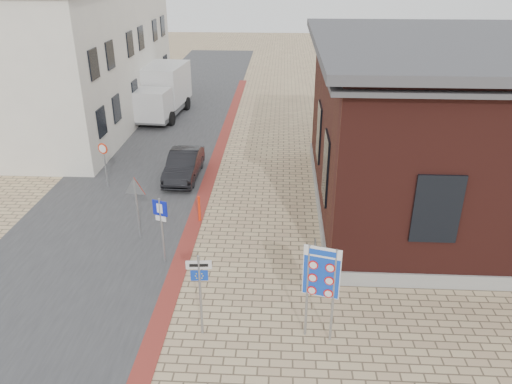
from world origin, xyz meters
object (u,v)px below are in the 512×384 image
(box_truck, at_px, (162,91))
(bollard, at_px, (199,209))
(essen_sign, at_px, (200,283))
(border_sign, at_px, (321,274))
(parking_sign, at_px, (161,220))
(sedan, at_px, (184,165))

(box_truck, xyz_separation_m, bollard, (4.68, -14.33, -1.10))
(box_truck, height_order, essen_sign, box_truck)
(essen_sign, bearing_deg, border_sign, -4.44)
(border_sign, distance_m, essen_sign, 3.22)
(essen_sign, bearing_deg, parking_sign, 113.37)
(box_truck, bearing_deg, parking_sign, -71.81)
(sedan, xyz_separation_m, parking_sign, (0.65, -7.25, 1.00))
(border_sign, height_order, essen_sign, border_sign)
(parking_sign, bearing_deg, border_sign, -14.95)
(essen_sign, height_order, bollard, essen_sign)
(border_sign, height_order, bollard, border_sign)
(box_truck, relative_size, parking_sign, 2.60)
(sedan, bearing_deg, parking_sign, -84.25)
(border_sign, xyz_separation_m, bollard, (-4.29, 6.50, -1.54))
(essen_sign, bearing_deg, box_truck, 101.07)
(box_truck, height_order, parking_sign, box_truck)
(bollard, bearing_deg, border_sign, -56.55)
(box_truck, distance_m, essen_sign, 21.61)
(box_truck, relative_size, essen_sign, 2.48)
(sedan, height_order, box_truck, box_truck)
(sedan, relative_size, border_sign, 1.35)
(sedan, distance_m, parking_sign, 7.35)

